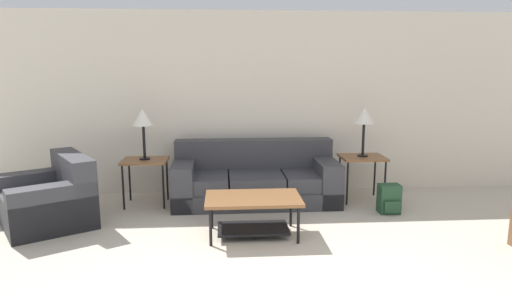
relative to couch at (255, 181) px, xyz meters
name	(u,v)px	position (x,y,z in m)	size (l,w,h in m)	color
wall_back	(255,103)	(0.04, 0.59, 1.01)	(9.12, 0.06, 2.60)	silver
couch	(255,181)	(0.00, 0.00, 0.00)	(2.21, 0.95, 0.82)	#38383D
armchair	(50,200)	(-2.47, -0.70, -0.01)	(1.36, 1.42, 0.80)	#38383D
coffee_table	(253,207)	(-0.11, -1.27, 0.03)	(1.03, 0.65, 0.44)	brown
side_table_left	(145,164)	(-1.47, -0.03, 0.26)	(0.59, 0.50, 0.62)	brown
side_table_right	(362,161)	(1.47, -0.03, 0.26)	(0.59, 0.50, 0.62)	brown
table_lamp_left	(143,119)	(-1.47, -0.03, 0.87)	(0.27, 0.27, 0.67)	black
table_lamp_right	(364,117)	(1.47, -0.03, 0.87)	(0.27, 0.27, 0.67)	black
backpack	(389,199)	(1.65, -0.61, -0.11)	(0.26, 0.27, 0.37)	#23472D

